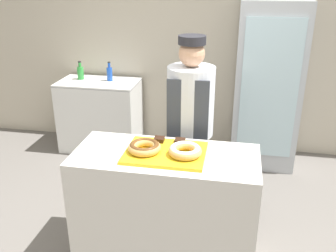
% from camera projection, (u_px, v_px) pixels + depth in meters
% --- Properties ---
extents(ground_plane, '(14.00, 14.00, 0.00)m').
position_uv_depth(ground_plane, '(166.00, 252.00, 3.03)').
color(ground_plane, '#66605B').
extents(wall_back, '(8.00, 0.06, 2.70)m').
position_uv_depth(wall_back, '(200.00, 40.00, 4.45)').
color(wall_back, '#BCB29E').
rests_on(wall_back, ground_plane).
extents(display_counter, '(1.35, 0.60, 0.89)m').
position_uv_depth(display_counter, '(166.00, 206.00, 2.86)').
color(display_counter, beige).
rests_on(display_counter, ground_plane).
extents(serving_tray, '(0.58, 0.44, 0.02)m').
position_uv_depth(serving_tray, '(165.00, 153.00, 2.69)').
color(serving_tray, yellow).
rests_on(serving_tray, display_counter).
extents(donut_chocolate_glaze, '(0.24, 0.24, 0.07)m').
position_uv_depth(donut_chocolate_glaze, '(144.00, 147.00, 2.67)').
color(donut_chocolate_glaze, tan).
rests_on(donut_chocolate_glaze, serving_tray).
extents(donut_light_glaze, '(0.24, 0.24, 0.07)m').
position_uv_depth(donut_light_glaze, '(185.00, 150.00, 2.62)').
color(donut_light_glaze, tan).
rests_on(donut_light_glaze, serving_tray).
extents(brownie_back_left, '(0.07, 0.07, 0.03)m').
position_uv_depth(brownie_back_left, '(159.00, 139.00, 2.83)').
color(brownie_back_left, black).
rests_on(brownie_back_left, serving_tray).
extents(brownie_back_right, '(0.07, 0.07, 0.03)m').
position_uv_depth(brownie_back_right, '(180.00, 141.00, 2.81)').
color(brownie_back_right, black).
rests_on(brownie_back_right, serving_tray).
extents(baker_person, '(0.40, 0.40, 1.64)m').
position_uv_depth(baker_person, '(190.00, 127.00, 3.25)').
color(baker_person, '#4C4C51').
rests_on(baker_person, ground_plane).
extents(beverage_fridge, '(0.71, 0.60, 1.85)m').
position_uv_depth(beverage_fridge, '(267.00, 86.00, 4.15)').
color(beverage_fridge, '#ADB2B7').
rests_on(beverage_fridge, ground_plane).
extents(chest_freezer, '(0.96, 0.56, 0.88)m').
position_uv_depth(chest_freezer, '(101.00, 115.00, 4.68)').
color(chest_freezer, silver).
rests_on(chest_freezer, ground_plane).
extents(bottle_green, '(0.08, 0.08, 0.22)m').
position_uv_depth(bottle_green, '(80.00, 72.00, 4.57)').
color(bottle_green, '#2D8C38').
rests_on(bottle_green, chest_freezer).
extents(bottle_blue, '(0.07, 0.07, 0.23)m').
position_uv_depth(bottle_blue, '(110.00, 73.00, 4.51)').
color(bottle_blue, '#1E4CB2').
rests_on(bottle_blue, chest_freezer).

